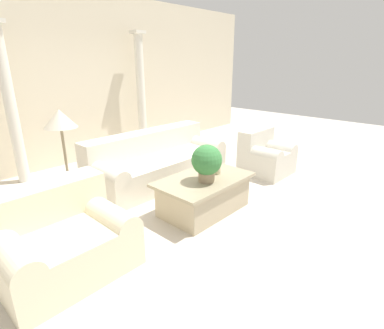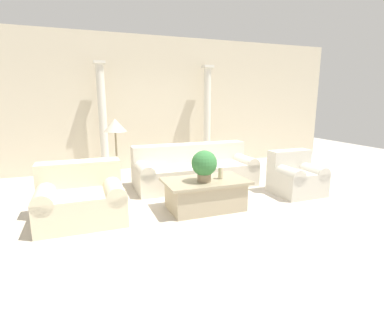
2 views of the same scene
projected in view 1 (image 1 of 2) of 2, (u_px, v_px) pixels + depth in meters
The scene contains 11 objects.
ground_plane at pixel (182, 197), 4.53m from camera, with size 16.00×16.00×0.00m, color beige.
wall_back at pixel (79, 80), 5.78m from camera, with size 10.00×0.06×3.20m.
sofa_long at pixel (157, 162), 5.09m from camera, with size 2.39×0.99×0.81m.
loveseat at pixel (60, 237), 2.90m from camera, with size 1.19×0.99×0.81m.
coffee_table at pixel (204, 194), 4.04m from camera, with size 1.30×0.79×0.48m.
potted_plant at pixel (207, 161), 3.78m from camera, with size 0.39×0.39×0.48m.
pillar_candle at pixel (218, 167), 4.09m from camera, with size 0.08×0.08×0.19m.
floor_lamp at pixel (61, 125), 3.83m from camera, with size 0.42×0.42×1.37m.
column_left at pixel (10, 105), 4.70m from camera, with size 0.25×0.25×2.53m.
column_right at pixel (141, 93), 6.47m from camera, with size 0.25×0.25×2.53m.
armchair at pixel (265, 155), 5.41m from camera, with size 0.81×0.77×0.78m.
Camera 1 is at (-2.90, -2.91, 1.96)m, focal length 28.00 mm.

